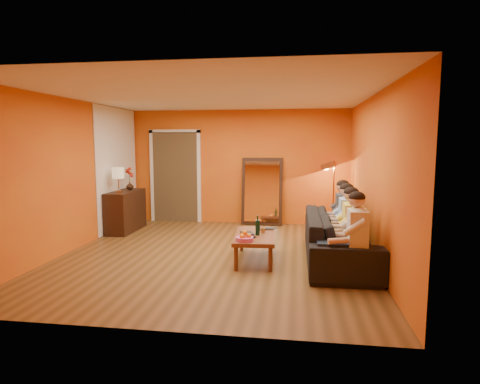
# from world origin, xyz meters

# --- Properties ---
(room_shell) EXTENTS (5.00, 5.50, 2.60)m
(room_shell) POSITION_xyz_m (0.00, 0.37, 1.30)
(room_shell) COLOR brown
(room_shell) RESTS_ON ground
(white_accent) EXTENTS (0.02, 1.90, 2.58)m
(white_accent) POSITION_xyz_m (-2.48, 1.75, 1.30)
(white_accent) COLOR white
(white_accent) RESTS_ON wall_left
(doorway_recess) EXTENTS (1.06, 0.30, 2.10)m
(doorway_recess) POSITION_xyz_m (-1.50, 2.83, 1.05)
(doorway_recess) COLOR #3F2D19
(doorway_recess) RESTS_ON floor
(door_jamb_left) EXTENTS (0.08, 0.06, 2.20)m
(door_jamb_left) POSITION_xyz_m (-2.07, 2.71, 1.05)
(door_jamb_left) COLOR white
(door_jamb_left) RESTS_ON wall_back
(door_jamb_right) EXTENTS (0.08, 0.06, 2.20)m
(door_jamb_right) POSITION_xyz_m (-0.93, 2.71, 1.05)
(door_jamb_right) COLOR white
(door_jamb_right) RESTS_ON wall_back
(door_header) EXTENTS (1.22, 0.06, 0.08)m
(door_header) POSITION_xyz_m (-1.50, 2.71, 2.12)
(door_header) COLOR white
(door_header) RESTS_ON wall_back
(mirror_frame) EXTENTS (0.92, 0.27, 1.51)m
(mirror_frame) POSITION_xyz_m (0.55, 2.63, 0.76)
(mirror_frame) COLOR #311C10
(mirror_frame) RESTS_ON floor
(mirror_glass) EXTENTS (0.78, 0.21, 1.35)m
(mirror_glass) POSITION_xyz_m (0.55, 2.59, 0.76)
(mirror_glass) COLOR white
(mirror_glass) RESTS_ON mirror_frame
(sideboard) EXTENTS (0.44, 1.18, 0.85)m
(sideboard) POSITION_xyz_m (-2.24, 1.55, 0.42)
(sideboard) COLOR #311C10
(sideboard) RESTS_ON floor
(table_lamp) EXTENTS (0.24, 0.24, 0.51)m
(table_lamp) POSITION_xyz_m (-2.24, 1.25, 1.10)
(table_lamp) COLOR beige
(table_lamp) RESTS_ON sideboard
(sofa) EXTENTS (2.54, 0.99, 0.74)m
(sofa) POSITION_xyz_m (2.00, -0.04, 0.37)
(sofa) COLOR black
(sofa) RESTS_ON floor
(coffee_table) EXTENTS (0.70, 1.26, 0.42)m
(coffee_table) POSITION_xyz_m (0.69, -0.21, 0.21)
(coffee_table) COLOR brown
(coffee_table) RESTS_ON floor
(floor_lamp) EXTENTS (0.36, 0.33, 1.44)m
(floor_lamp) POSITION_xyz_m (2.10, 2.20, 0.72)
(floor_lamp) COLOR #B36D34
(floor_lamp) RESTS_ON floor
(dog) EXTENTS (0.46, 0.62, 0.66)m
(dog) POSITION_xyz_m (2.01, -0.89, 0.33)
(dog) COLOR #A6754A
(dog) RESTS_ON floor
(person_far_left) EXTENTS (0.70, 0.44, 1.22)m
(person_far_left) POSITION_xyz_m (2.13, -1.04, 0.61)
(person_far_left) COLOR beige
(person_far_left) RESTS_ON sofa
(person_mid_left) EXTENTS (0.70, 0.44, 1.22)m
(person_mid_left) POSITION_xyz_m (2.13, -0.49, 0.61)
(person_mid_left) COLOR #F5DC51
(person_mid_left) RESTS_ON sofa
(person_mid_right) EXTENTS (0.70, 0.44, 1.22)m
(person_mid_right) POSITION_xyz_m (2.13, 0.06, 0.61)
(person_mid_right) COLOR #97BCEA
(person_mid_right) RESTS_ON sofa
(person_far_right) EXTENTS (0.70, 0.44, 1.22)m
(person_far_right) POSITION_xyz_m (2.13, 0.61, 0.61)
(person_far_right) COLOR #37383D
(person_far_right) RESTS_ON sofa
(fruit_bowl) EXTENTS (0.26, 0.26, 0.16)m
(fruit_bowl) POSITION_xyz_m (0.59, -0.66, 0.50)
(fruit_bowl) COLOR #E04F9F
(fruit_bowl) RESTS_ON coffee_table
(wine_bottle) EXTENTS (0.07, 0.07, 0.31)m
(wine_bottle) POSITION_xyz_m (0.74, -0.26, 0.58)
(wine_bottle) COLOR black
(wine_bottle) RESTS_ON coffee_table
(tumbler) EXTENTS (0.09, 0.09, 0.08)m
(tumbler) POSITION_xyz_m (0.81, -0.09, 0.46)
(tumbler) COLOR #B27F3F
(tumbler) RESTS_ON coffee_table
(laptop) EXTENTS (0.36, 0.26, 0.03)m
(laptop) POSITION_xyz_m (0.87, 0.14, 0.43)
(laptop) COLOR black
(laptop) RESTS_ON coffee_table
(book_lower) EXTENTS (0.28, 0.32, 0.02)m
(book_lower) POSITION_xyz_m (0.51, -0.41, 0.43)
(book_lower) COLOR #311C10
(book_lower) RESTS_ON coffee_table
(book_mid) EXTENTS (0.18, 0.24, 0.02)m
(book_mid) POSITION_xyz_m (0.52, -0.40, 0.45)
(book_mid) COLOR #AA2313
(book_mid) RESTS_ON book_lower
(book_upper) EXTENTS (0.26, 0.29, 0.02)m
(book_upper) POSITION_xyz_m (0.51, -0.42, 0.47)
(book_upper) COLOR black
(book_upper) RESTS_ON book_mid
(vase) EXTENTS (0.16, 0.16, 0.17)m
(vase) POSITION_xyz_m (-2.24, 1.80, 0.93)
(vase) COLOR #311C10
(vase) RESTS_ON sideboard
(flowers) EXTENTS (0.17, 0.17, 0.48)m
(flowers) POSITION_xyz_m (-2.24, 1.80, 1.21)
(flowers) COLOR #AA2313
(flowers) RESTS_ON vase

